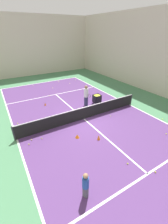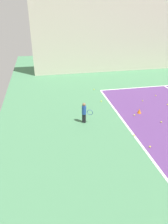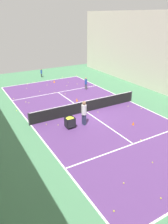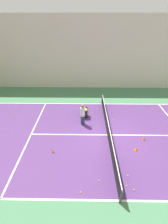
# 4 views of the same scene
# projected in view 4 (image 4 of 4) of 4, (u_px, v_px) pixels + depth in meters

# --- Properties ---
(ground_plane) EXTENTS (33.32, 33.32, 0.00)m
(ground_plane) POSITION_uv_depth(u_px,v_px,m) (107.00, 135.00, 11.21)
(ground_plane) COLOR #477F56
(court_playing_area) EXTENTS (9.52, 20.90, 0.00)m
(court_playing_area) POSITION_uv_depth(u_px,v_px,m) (107.00, 135.00, 11.21)
(court_playing_area) COLOR #563370
(court_playing_area) RESTS_ON ground
(line_sideline_left) EXTENTS (0.10, 20.90, 0.00)m
(line_sideline_left) POSITION_uv_depth(u_px,v_px,m) (119.00, 201.00, 7.18)
(line_sideline_left) COLOR white
(line_sideline_left) RESTS_ON ground
(line_sideline_right) EXTENTS (0.10, 20.90, 0.00)m
(line_sideline_right) POSITION_uv_depth(u_px,v_px,m) (102.00, 104.00, 15.23)
(line_sideline_right) COLOR white
(line_sideline_right) RESTS_ON ground
(line_service_far) EXTENTS (9.52, 0.10, 0.00)m
(line_service_far) POSITION_uv_depth(u_px,v_px,m) (31.00, 134.00, 11.27)
(line_service_far) COLOR white
(line_service_far) RESTS_ON ground
(line_centre_service) EXTENTS (0.10, 11.49, 0.00)m
(line_centre_service) POSITION_uv_depth(u_px,v_px,m) (107.00, 135.00, 11.21)
(line_centre_service) COLOR white
(line_centre_service) RESTS_ON ground
(hall_enclosure_right) EXTENTS (0.15, 29.62, 7.85)m
(hall_enclosure_right) POSITION_uv_depth(u_px,v_px,m) (101.00, 55.00, 16.75)
(hall_enclosure_right) COLOR beige
(hall_enclosure_right) RESTS_ON ground
(tennis_net) EXTENTS (9.82, 0.10, 0.99)m
(tennis_net) POSITION_uv_depth(u_px,v_px,m) (108.00, 130.00, 10.93)
(tennis_net) COLOR #2D2D33
(tennis_net) RESTS_ON ground
(coach_at_net) EXTENTS (0.44, 0.71, 1.85)m
(coach_at_net) POSITION_uv_depth(u_px,v_px,m) (83.00, 113.00, 11.80)
(coach_at_net) COLOR #2D3351
(coach_at_net) RESTS_ON ground
(ball_cart) EXTENTS (0.64, 0.59, 0.82)m
(ball_cart) POSITION_uv_depth(u_px,v_px,m) (84.00, 111.00, 12.98)
(ball_cart) COLOR black
(ball_cart) RESTS_ON ground
(training_cone_0) EXTENTS (0.16, 0.16, 0.26)m
(training_cone_0) POSITION_uv_depth(u_px,v_px,m) (53.00, 151.00, 9.69)
(training_cone_0) COLOR orange
(training_cone_0) RESTS_ON ground
(training_cone_2) EXTENTS (0.19, 0.19, 0.32)m
(training_cone_2) POSITION_uv_depth(u_px,v_px,m) (144.00, 138.00, 10.69)
(training_cone_2) COLOR orange
(training_cone_2) RESTS_ON ground
(training_cone_3) EXTENTS (0.26, 0.26, 0.24)m
(training_cone_3) POSITION_uv_depth(u_px,v_px,m) (136.00, 149.00, 9.84)
(training_cone_3) COLOR orange
(training_cone_3) RESTS_ON ground
(tennis_ball_0) EXTENTS (0.07, 0.07, 0.07)m
(tennis_ball_0) POSITION_uv_depth(u_px,v_px,m) (134.00, 190.00, 7.60)
(tennis_ball_0) COLOR yellow
(tennis_ball_0) RESTS_ON ground
(tennis_ball_2) EXTENTS (0.07, 0.07, 0.07)m
(tennis_ball_2) POSITION_uv_depth(u_px,v_px,m) (152.00, 109.00, 14.29)
(tennis_ball_2) COLOR yellow
(tennis_ball_2) RESTS_ON ground
(tennis_ball_5) EXTENTS (0.07, 0.07, 0.07)m
(tennis_ball_5) POSITION_uv_depth(u_px,v_px,m) (14.00, 113.00, 13.66)
(tennis_ball_5) COLOR yellow
(tennis_ball_5) RESTS_ON ground
(tennis_ball_7) EXTENTS (0.07, 0.07, 0.07)m
(tennis_ball_7) POSITION_uv_depth(u_px,v_px,m) (100.00, 142.00, 10.55)
(tennis_ball_7) COLOR yellow
(tennis_ball_7) RESTS_ON ground
(tennis_ball_8) EXTENTS (0.07, 0.07, 0.07)m
(tennis_ball_8) POSITION_uv_depth(u_px,v_px,m) (128.00, 176.00, 8.28)
(tennis_ball_8) COLOR yellow
(tennis_ball_8) RESTS_ON ground
(tennis_ball_9) EXTENTS (0.07, 0.07, 0.07)m
(tennis_ball_9) POSITION_uv_depth(u_px,v_px,m) (126.00, 186.00, 7.79)
(tennis_ball_9) COLOR yellow
(tennis_ball_9) RESTS_ON ground
(tennis_ball_11) EXTENTS (0.07, 0.07, 0.07)m
(tennis_ball_11) POSITION_uv_depth(u_px,v_px,m) (29.00, 140.00, 10.65)
(tennis_ball_11) COLOR yellow
(tennis_ball_11) RESTS_ON ground
(tennis_ball_12) EXTENTS (0.07, 0.07, 0.07)m
(tennis_ball_12) POSITION_uv_depth(u_px,v_px,m) (92.00, 113.00, 13.78)
(tennis_ball_12) COLOR yellow
(tennis_ball_12) RESTS_ON ground
(tennis_ball_13) EXTENTS (0.07, 0.07, 0.07)m
(tennis_ball_13) POSITION_uv_depth(u_px,v_px,m) (113.00, 120.00, 12.84)
(tennis_ball_13) COLOR yellow
(tennis_ball_13) RESTS_ON ground
(tennis_ball_14) EXTENTS (0.07, 0.07, 0.07)m
(tennis_ball_14) POSITION_uv_depth(u_px,v_px,m) (99.00, 180.00, 8.04)
(tennis_ball_14) COLOR yellow
(tennis_ball_14) RESTS_ON ground
(tennis_ball_16) EXTENTS (0.07, 0.07, 0.07)m
(tennis_ball_16) POSITION_uv_depth(u_px,v_px,m) (132.00, 103.00, 15.38)
(tennis_ball_16) COLOR yellow
(tennis_ball_16) RESTS_ON ground
(tennis_ball_17) EXTENTS (0.07, 0.07, 0.07)m
(tennis_ball_17) POSITION_uv_depth(u_px,v_px,m) (9.00, 106.00, 14.86)
(tennis_ball_17) COLOR yellow
(tennis_ball_17) RESTS_ON ground
(tennis_ball_18) EXTENTS (0.07, 0.07, 0.07)m
(tennis_ball_18) POSITION_uv_depth(u_px,v_px,m) (149.00, 110.00, 14.14)
(tennis_ball_18) COLOR yellow
(tennis_ball_18) RESTS_ON ground
(tennis_ball_19) EXTENTS (0.07, 0.07, 0.07)m
(tennis_ball_19) POSITION_uv_depth(u_px,v_px,m) (81.00, 192.00, 7.50)
(tennis_ball_19) COLOR yellow
(tennis_ball_19) RESTS_ON ground
(tennis_ball_25) EXTENTS (0.07, 0.07, 0.07)m
(tennis_ball_25) POSITION_uv_depth(u_px,v_px,m) (7.00, 130.00, 11.63)
(tennis_ball_25) COLOR yellow
(tennis_ball_25) RESTS_ON ground
(tennis_ball_27) EXTENTS (0.07, 0.07, 0.07)m
(tennis_ball_27) POSITION_uv_depth(u_px,v_px,m) (98.00, 109.00, 14.36)
(tennis_ball_27) COLOR yellow
(tennis_ball_27) RESTS_ON ground
(tennis_ball_31) EXTENTS (0.07, 0.07, 0.07)m
(tennis_ball_31) POSITION_uv_depth(u_px,v_px,m) (163.00, 105.00, 14.92)
(tennis_ball_31) COLOR yellow
(tennis_ball_31) RESTS_ON ground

